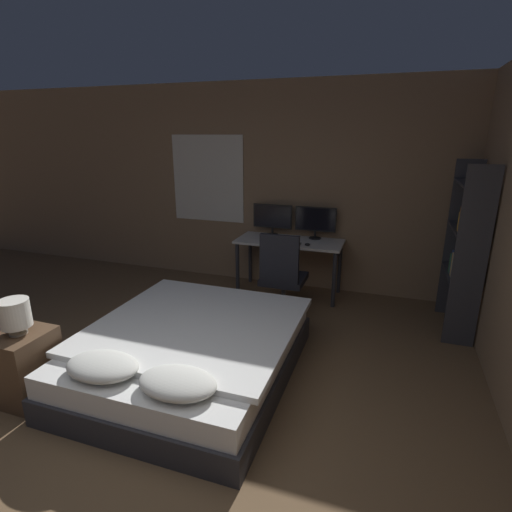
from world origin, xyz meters
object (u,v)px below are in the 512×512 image
bookshelf (466,247)px  office_chair (282,283)px  bed (191,352)px  keyboard (286,243)px  nightstand (25,366)px  monitor_left (272,217)px  computer_mouse (307,245)px  monitor_right (316,220)px  bedside_lamp (15,314)px  desk (289,248)px

bookshelf → office_chair: bearing=-172.2°
bed → office_chair: (0.44, 1.40, 0.18)m
keyboard → office_chair: bearing=-78.3°
keyboard → nightstand: bearing=-118.4°
monitor_left → computer_mouse: 0.72m
monitor_left → computer_mouse: size_ratio=7.58×
monitor_left → computer_mouse: monitor_left is taller
keyboard → monitor_right: bearing=52.9°
bedside_lamp → nightstand: bearing=0.0°
monitor_left → bed: bearing=-90.9°
bookshelf → bed: bearing=-144.1°
nightstand → monitor_left: monitor_left is taller
nightstand → bedside_lamp: (0.00, 0.00, 0.45)m
bedside_lamp → bookshelf: bookshelf is taller
nightstand → monitor_right: monitor_right is taller
bed → monitor_right: monitor_right is taller
monitor_right → bedside_lamp: bearing=-119.6°
bed → office_chair: 1.48m
bed → bedside_lamp: 1.40m
bed → keyboard: (0.33, 1.92, 0.51)m
desk → keyboard: (-0.00, -0.19, 0.11)m
office_chair → bedside_lamp: bearing=-125.9°
nightstand → bookshelf: bookshelf is taller
bed → computer_mouse: size_ratio=28.57×
nightstand → monitor_left: size_ratio=1.08×
monitor_right → nightstand: bearing=-119.6°
computer_mouse → bookshelf: 1.72m
nightstand → office_chair: (1.53, 2.11, 0.13)m
bedside_lamp → computer_mouse: bedside_lamp is taller
monitor_left → keyboard: bearing=-52.9°
bed → keyboard: keyboard is taller
bedside_lamp → computer_mouse: size_ratio=3.99×
keyboard → computer_mouse: 0.27m
computer_mouse → bookshelf: bookshelf is taller
computer_mouse → bookshelf: bearing=-8.9°
keyboard → computer_mouse: size_ratio=5.26×
monitor_right → keyboard: monitor_right is taller
computer_mouse → nightstand: bearing=-122.8°
bedside_lamp → monitor_right: monitor_right is taller
desk → office_chair: size_ratio=1.33×
desk → bookshelf: bookshelf is taller
bedside_lamp → keyboard: 2.99m
bedside_lamp → keyboard: bedside_lamp is taller
desk → bookshelf: size_ratio=0.76×
bedside_lamp → computer_mouse: bearing=57.2°
bookshelf → keyboard: bearing=172.3°
computer_mouse → bedside_lamp: bearing=-122.8°
desk → keyboard: 0.22m
bedside_lamp → computer_mouse: (1.69, 2.63, 0.01)m
monitor_right → bookshelf: (1.67, -0.65, -0.02)m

